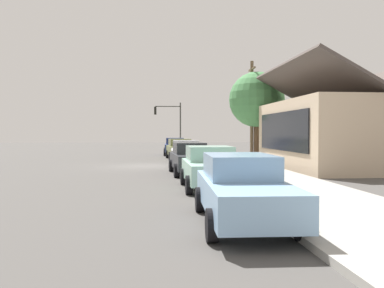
{
  "coord_description": "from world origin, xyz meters",
  "views": [
    {
      "loc": [
        25.55,
        0.7,
        2.13
      ],
      "look_at": [
        1.98,
        2.99,
        1.44
      ],
      "focal_mm": 38.18,
      "sensor_mm": 36.0,
      "label": 1
    }
  ],
  "objects_px": {
    "car_silver": "(186,152)",
    "car_charcoal": "(190,158)",
    "car_seafoam": "(210,167)",
    "traffic_light_main": "(170,119)",
    "shade_tree": "(257,100)",
    "car_skyblue": "(242,188)",
    "fire_hydrant_red": "(267,185)",
    "car_navy": "(175,146)",
    "car_olive": "(180,149)",
    "utility_pole_wooden": "(252,108)"
  },
  "relations": [
    {
      "from": "car_charcoal",
      "to": "traffic_light_main",
      "type": "distance_m",
      "value": 21.91
    },
    {
      "from": "car_seafoam",
      "to": "traffic_light_main",
      "type": "height_order",
      "value": "traffic_light_main"
    },
    {
      "from": "traffic_light_main",
      "to": "car_silver",
      "type": "bearing_deg",
      "value": 1.1
    },
    {
      "from": "car_charcoal",
      "to": "car_seafoam",
      "type": "relative_size",
      "value": 1.13
    },
    {
      "from": "car_navy",
      "to": "shade_tree",
      "type": "xyz_separation_m",
      "value": [
        7.45,
        5.8,
        3.77
      ]
    },
    {
      "from": "car_seafoam",
      "to": "car_skyblue",
      "type": "height_order",
      "value": "same"
    },
    {
      "from": "car_seafoam",
      "to": "shade_tree",
      "type": "relative_size",
      "value": 0.64
    },
    {
      "from": "shade_tree",
      "to": "utility_pole_wooden",
      "type": "xyz_separation_m",
      "value": [
        0.02,
        -0.38,
        -0.65
      ]
    },
    {
      "from": "car_seafoam",
      "to": "car_silver",
      "type": "bearing_deg",
      "value": -179.64
    },
    {
      "from": "car_skyblue",
      "to": "fire_hydrant_red",
      "type": "xyz_separation_m",
      "value": [
        -2.91,
        1.42,
        -0.32
      ]
    },
    {
      "from": "car_seafoam",
      "to": "shade_tree",
      "type": "distance_m",
      "value": 16.66
    },
    {
      "from": "shade_tree",
      "to": "traffic_light_main",
      "type": "xyz_separation_m",
      "value": [
        -12.0,
        -6.04,
        -1.09
      ]
    },
    {
      "from": "car_navy",
      "to": "car_charcoal",
      "type": "distance_m",
      "value": 17.2
    },
    {
      "from": "car_seafoam",
      "to": "utility_pole_wooden",
      "type": "relative_size",
      "value": 0.57
    },
    {
      "from": "car_silver",
      "to": "shade_tree",
      "type": "height_order",
      "value": "shade_tree"
    },
    {
      "from": "car_charcoal",
      "to": "car_silver",
      "type": "bearing_deg",
      "value": 175.43
    },
    {
      "from": "utility_pole_wooden",
      "to": "fire_hydrant_red",
      "type": "xyz_separation_m",
      "value": [
        18.11,
        -4.0,
        -3.43
      ]
    },
    {
      "from": "car_olive",
      "to": "car_charcoal",
      "type": "relative_size",
      "value": 0.98
    },
    {
      "from": "fire_hydrant_red",
      "to": "car_charcoal",
      "type": "bearing_deg",
      "value": -169.21
    },
    {
      "from": "car_olive",
      "to": "car_seafoam",
      "type": "xyz_separation_m",
      "value": [
        16.94,
        0.01,
        -0.0
      ]
    },
    {
      "from": "shade_tree",
      "to": "car_silver",
      "type": "bearing_deg",
      "value": -55.43
    },
    {
      "from": "car_silver",
      "to": "car_charcoal",
      "type": "xyz_separation_m",
      "value": [
        5.79,
        -0.25,
        0.0
      ]
    },
    {
      "from": "car_charcoal",
      "to": "fire_hydrant_red",
      "type": "xyz_separation_m",
      "value": [
        8.39,
        1.6,
        -0.32
      ]
    },
    {
      "from": "car_skyblue",
      "to": "utility_pole_wooden",
      "type": "distance_m",
      "value": 21.94
    },
    {
      "from": "car_olive",
      "to": "car_skyblue",
      "type": "distance_m",
      "value": 22.79
    },
    {
      "from": "car_charcoal",
      "to": "car_skyblue",
      "type": "distance_m",
      "value": 11.3
    },
    {
      "from": "car_silver",
      "to": "car_seafoam",
      "type": "distance_m",
      "value": 11.24
    },
    {
      "from": "car_olive",
      "to": "shade_tree",
      "type": "distance_m",
      "value": 7.06
    },
    {
      "from": "car_olive",
      "to": "traffic_light_main",
      "type": "height_order",
      "value": "traffic_light_main"
    },
    {
      "from": "fire_hydrant_red",
      "to": "car_seafoam",
      "type": "bearing_deg",
      "value": -155.7
    },
    {
      "from": "car_navy",
      "to": "fire_hydrant_red",
      "type": "relative_size",
      "value": 6.48
    },
    {
      "from": "car_silver",
      "to": "utility_pole_wooden",
      "type": "bearing_deg",
      "value": 129.25
    },
    {
      "from": "car_olive",
      "to": "fire_hydrant_red",
      "type": "relative_size",
      "value": 6.74
    },
    {
      "from": "car_olive",
      "to": "car_seafoam",
      "type": "distance_m",
      "value": 16.94
    },
    {
      "from": "shade_tree",
      "to": "utility_pole_wooden",
      "type": "height_order",
      "value": "utility_pole_wooden"
    },
    {
      "from": "car_seafoam",
      "to": "fire_hydrant_red",
      "type": "height_order",
      "value": "car_seafoam"
    },
    {
      "from": "car_silver",
      "to": "shade_tree",
      "type": "distance_m",
      "value": 7.92
    },
    {
      "from": "car_olive",
      "to": "car_skyblue",
      "type": "height_order",
      "value": "same"
    },
    {
      "from": "car_silver",
      "to": "car_seafoam",
      "type": "relative_size",
      "value": 1.05
    },
    {
      "from": "car_charcoal",
      "to": "car_skyblue",
      "type": "bearing_deg",
      "value": -1.24
    },
    {
      "from": "car_olive",
      "to": "utility_pole_wooden",
      "type": "xyz_separation_m",
      "value": [
        1.76,
        5.33,
        3.11
      ]
    },
    {
      "from": "car_navy",
      "to": "shade_tree",
      "type": "relative_size",
      "value": 0.69
    },
    {
      "from": "car_navy",
      "to": "car_seafoam",
      "type": "distance_m",
      "value": 22.65
    },
    {
      "from": "car_olive",
      "to": "shade_tree",
      "type": "relative_size",
      "value": 0.71
    },
    {
      "from": "car_silver",
      "to": "shade_tree",
      "type": "xyz_separation_m",
      "value": [
        -3.95,
        5.74,
        3.77
      ]
    },
    {
      "from": "car_seafoam",
      "to": "traffic_light_main",
      "type": "distance_m",
      "value": 27.33
    },
    {
      "from": "car_charcoal",
      "to": "shade_tree",
      "type": "distance_m",
      "value": 12.04
    },
    {
      "from": "shade_tree",
      "to": "utility_pole_wooden",
      "type": "bearing_deg",
      "value": -86.95
    },
    {
      "from": "shade_tree",
      "to": "car_seafoam",
      "type": "bearing_deg",
      "value": -20.59
    },
    {
      "from": "car_olive",
      "to": "shade_tree",
      "type": "bearing_deg",
      "value": 70.73
    }
  ]
}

